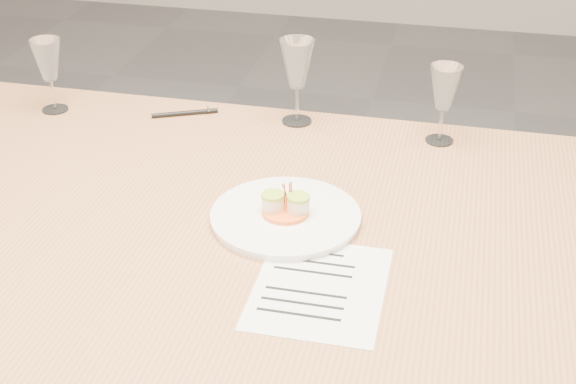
% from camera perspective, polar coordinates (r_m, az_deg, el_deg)
% --- Properties ---
extents(dining_table, '(2.40, 1.00, 0.75)m').
position_cam_1_polar(dining_table, '(1.54, -4.54, -3.84)').
color(dining_table, '#B57C4E').
rests_on(dining_table, ground).
extents(dinner_plate, '(0.28, 0.28, 0.07)m').
position_cam_1_polar(dinner_plate, '(1.48, -0.16, -1.66)').
color(dinner_plate, white).
rests_on(dinner_plate, dining_table).
extents(recipe_sheet, '(0.21, 0.27, 0.00)m').
position_cam_1_polar(recipe_sheet, '(1.32, 2.24, -6.79)').
color(recipe_sheet, white).
rests_on(recipe_sheet, dining_table).
extents(ballpoint_pen, '(0.15, 0.08, 0.01)m').
position_cam_1_polar(ballpoint_pen, '(1.91, -7.33, 5.59)').
color(ballpoint_pen, black).
rests_on(ballpoint_pen, dining_table).
extents(wine_glass_0, '(0.07, 0.07, 0.18)m').
position_cam_1_polar(wine_glass_0, '(1.96, -16.72, 8.88)').
color(wine_glass_0, white).
rests_on(wine_glass_0, dining_table).
extents(wine_glass_1, '(0.08, 0.08, 0.20)m').
position_cam_1_polar(wine_glass_1, '(1.81, 0.65, 8.99)').
color(wine_glass_1, white).
rests_on(wine_glass_1, dining_table).
extents(wine_glass_2, '(0.07, 0.07, 0.18)m').
position_cam_1_polar(wine_glass_2, '(1.76, 11.07, 7.16)').
color(wine_glass_2, white).
rests_on(wine_glass_2, dining_table).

